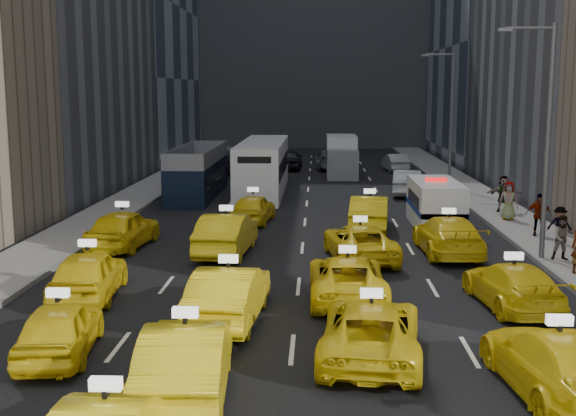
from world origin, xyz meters
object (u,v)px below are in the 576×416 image
(box_truck, at_px, (342,156))
(city_bus, at_px, (263,167))
(nypd_van, at_px, (435,205))
(double_decker, at_px, (198,172))

(box_truck, bearing_deg, city_bus, -117.33)
(box_truck, bearing_deg, nypd_van, -77.18)
(double_decker, height_order, box_truck, box_truck)
(double_decker, relative_size, city_bus, 0.81)
(city_bus, bearing_deg, double_decker, -162.50)
(double_decker, relative_size, box_truck, 1.56)
(city_bus, xyz_separation_m, box_truck, (5.34, 9.40, -0.14))
(nypd_van, bearing_deg, box_truck, 101.15)
(nypd_van, xyz_separation_m, double_decker, (-13.13, 9.67, 0.43))
(city_bus, relative_size, box_truck, 1.92)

